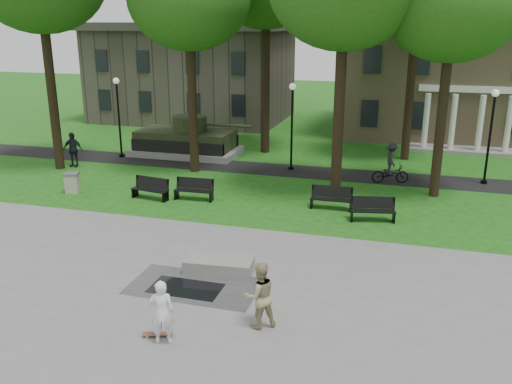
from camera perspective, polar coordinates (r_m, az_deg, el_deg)
ground at (r=19.15m, az=-5.85°, el=-6.72°), size 120.00×120.00×0.00m
plaza at (r=15.16m, az=-13.04°, el=-14.02°), size 22.00×16.00×0.02m
footpath at (r=29.98m, az=2.64°, el=2.33°), size 44.00×2.60×0.01m
building_right at (r=42.44m, az=20.95°, el=11.64°), size 17.00×12.00×8.60m
building_left at (r=46.37m, az=-6.56°, el=12.12°), size 15.00×10.00×7.20m
tree_3 at (r=25.71m, az=20.06°, el=18.21°), size 6.00×6.00×11.19m
lamp_left at (r=33.36m, az=-14.28°, el=8.26°), size 0.36×0.36×4.73m
lamp_mid at (r=29.55m, az=3.81°, el=7.63°), size 0.36×0.36×4.73m
lamp_right at (r=29.16m, az=23.49°, el=6.09°), size 0.36×0.36×4.73m
tank_monument at (r=33.62m, az=-7.33°, el=5.37°), size 7.45×3.40×2.40m
puddle at (r=16.99m, az=-7.41°, el=-10.01°), size 2.20×1.20×0.00m
concrete_block at (r=17.83m, az=-3.90°, el=-7.71°), size 2.28×1.19×0.45m
skateboard at (r=14.76m, az=-10.30°, el=-14.57°), size 0.80×0.44×0.07m
skateboarder at (r=14.05m, az=-9.89°, el=-12.37°), size 0.73×0.60×1.74m
friend_watching at (r=14.51m, az=0.39°, el=-10.84°), size 1.13×1.08×1.84m
pedestrian_walker at (r=32.18m, az=-18.73°, el=4.26°), size 1.18×0.57×1.96m
cyclist at (r=28.15m, az=14.00°, el=2.59°), size 1.95×1.16×2.07m
park_bench_0 at (r=25.41m, az=-11.03°, el=0.44°), size 1.85×0.80×1.00m
park_bench_1 at (r=24.97m, az=-6.50°, el=0.36°), size 1.81×0.58×1.00m
park_bench_2 at (r=23.81m, az=7.96°, el=-0.55°), size 1.80×0.54×1.00m
park_bench_3 at (r=22.66m, az=12.24°, el=-1.73°), size 1.85×0.86×1.00m
trash_bin at (r=27.33m, az=-18.78°, el=0.95°), size 0.84×0.84×0.96m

